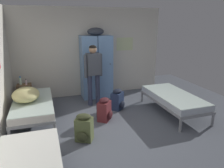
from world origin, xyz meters
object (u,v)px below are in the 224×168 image
object	(u,v)px
shelf_unit	(25,92)
lotion_bottle	(26,82)
bed_right	(174,98)
bedding_heap	(26,95)
backpack_olive	(84,128)
locker_bank	(96,66)
backpack_maroon	(105,110)
water_bottle	(20,81)
bed_left_rear	(33,105)
backpack_navy	(118,100)
person_traveler	(93,70)

from	to	relation	value
shelf_unit	lotion_bottle	size ratio (longest dim) A/B	3.51
bed_right	bedding_heap	size ratio (longest dim) A/B	2.50
bedding_heap	backpack_olive	distance (m)	1.71
locker_bank	backpack_maroon	distance (m)	1.83
water_bottle	shelf_unit	bearing A→B (deg)	-14.04
locker_bank	backpack_olive	distance (m)	2.63
bedding_heap	lotion_bottle	world-z (taller)	bedding_heap
shelf_unit	bedding_heap	xyz separation A→B (m)	(0.12, -1.14, 0.30)
bed_right	bed_left_rear	distance (m)	3.42
locker_bank	lotion_bottle	bearing A→B (deg)	-179.36
bed_left_rear	backpack_olive	world-z (taller)	backpack_olive
bed_left_rear	backpack_maroon	xyz separation A→B (m)	(1.58, -0.53, -0.12)
backpack_navy	bed_right	bearing A→B (deg)	-26.28
locker_bank	water_bottle	bearing A→B (deg)	178.99
shelf_unit	backpack_olive	size ratio (longest dim) A/B	1.04
bedding_heap	backpack_maroon	world-z (taller)	bedding_heap
shelf_unit	backpack_navy	distance (m)	2.61
shelf_unit	backpack_maroon	xyz separation A→B (m)	(1.83, -1.68, -0.09)
lotion_bottle	backpack_navy	size ratio (longest dim) A/B	0.30
locker_bank	backpack_navy	bearing A→B (deg)	-76.37
lotion_bottle	backpack_olive	bearing A→B (deg)	-64.39
person_traveler	bed_right	bearing A→B (deg)	-32.74
backpack_maroon	bed_left_rear	bearing A→B (deg)	161.32
person_traveler	backpack_maroon	size ratio (longest dim) A/B	3.00
backpack_navy	shelf_unit	bearing A→B (deg)	153.60
person_traveler	backpack_olive	bearing A→B (deg)	-109.35
bed_right	backpack_maroon	world-z (taller)	backpack_maroon
bed_right	backpack_olive	xyz separation A→B (m)	(-2.40, -0.62, -0.12)
shelf_unit	water_bottle	size ratio (longest dim) A/B	2.46
person_traveler	water_bottle	distance (m)	2.04
shelf_unit	locker_bank	bearing A→B (deg)	-0.50
locker_bank	backpack_maroon	xyz separation A→B (m)	(-0.23, -1.67, -0.71)
bedding_heap	bed_left_rear	bearing A→B (deg)	-4.46
person_traveler	bed_left_rear	bearing A→B (deg)	-162.05
locker_bank	person_traveler	bearing A→B (deg)	-110.75
backpack_olive	locker_bank	bearing A→B (deg)	70.29
bed_right	person_traveler	distance (m)	2.21
backpack_maroon	backpack_navy	distance (m)	0.73
locker_bank	bed_right	xyz separation A→B (m)	(1.55, -1.77, -0.59)
bedding_heap	lotion_bottle	xyz separation A→B (m)	(-0.05, 1.10, 0.00)
bed_right	lotion_bottle	xyz separation A→B (m)	(-3.54, 1.75, 0.26)
shelf_unit	backpack_navy	world-z (taller)	shelf_unit
shelf_unit	backpack_olive	distance (m)	2.69
lotion_bottle	shelf_unit	bearing A→B (deg)	150.26
bed_right	bedding_heap	world-z (taller)	bedding_heap
person_traveler	water_bottle	size ratio (longest dim) A/B	7.11
locker_bank	bed_left_rear	size ratio (longest dim) A/B	1.09
lotion_bottle	backpack_olive	distance (m)	2.65
backpack_olive	backpack_maroon	size ratio (longest dim) A/B	1.00
person_traveler	backpack_navy	bearing A→B (deg)	-45.37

